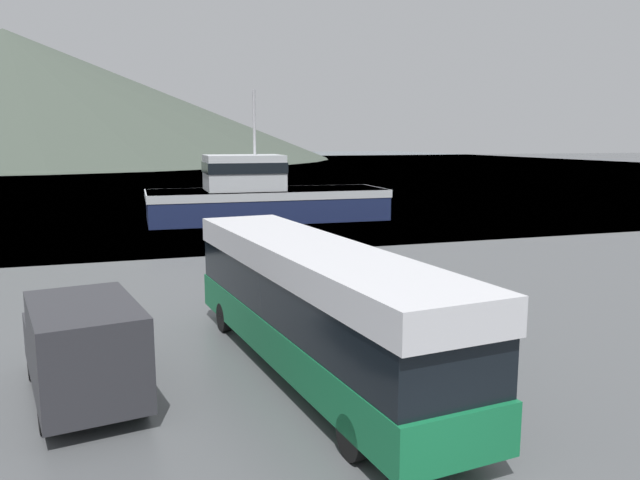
{
  "coord_description": "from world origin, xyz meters",
  "views": [
    {
      "loc": [
        -4.97,
        -6.38,
        5.99
      ],
      "look_at": [
        2.57,
        16.77,
        2.0
      ],
      "focal_mm": 35.0,
      "sensor_mm": 36.0,
      "label": 1
    }
  ],
  "objects_px": {
    "storage_bin": "(425,317)",
    "delivery_van": "(83,346)",
    "tour_bus": "(312,301)",
    "fishing_boat": "(263,196)",
    "small_boat": "(299,209)"
  },
  "relations": [
    {
      "from": "fishing_boat",
      "to": "small_boat",
      "type": "bearing_deg",
      "value": 127.18
    },
    {
      "from": "small_boat",
      "to": "storage_bin",
      "type": "bearing_deg",
      "value": 87.6
    },
    {
      "from": "tour_bus",
      "to": "small_boat",
      "type": "distance_m",
      "value": 33.91
    },
    {
      "from": "storage_bin",
      "to": "delivery_van",
      "type": "bearing_deg",
      "value": -171.47
    },
    {
      "from": "small_boat",
      "to": "delivery_van",
      "type": "bearing_deg",
      "value": 72.81
    },
    {
      "from": "delivery_van",
      "to": "fishing_boat",
      "type": "xyz_separation_m",
      "value": [
        11.09,
        30.08,
        0.51
      ]
    },
    {
      "from": "delivery_van",
      "to": "fishing_boat",
      "type": "distance_m",
      "value": 32.06
    },
    {
      "from": "tour_bus",
      "to": "fishing_boat",
      "type": "height_order",
      "value": "fishing_boat"
    },
    {
      "from": "tour_bus",
      "to": "delivery_van",
      "type": "xyz_separation_m",
      "value": [
        -5.51,
        0.03,
        -0.61
      ]
    },
    {
      "from": "delivery_van",
      "to": "storage_bin",
      "type": "bearing_deg",
      "value": -1.71
    },
    {
      "from": "fishing_boat",
      "to": "storage_bin",
      "type": "relative_size",
      "value": 11.89
    },
    {
      "from": "storage_bin",
      "to": "small_boat",
      "type": "relative_size",
      "value": 0.18
    },
    {
      "from": "fishing_boat",
      "to": "delivery_van",
      "type": "bearing_deg",
      "value": -18.83
    },
    {
      "from": "storage_bin",
      "to": "small_boat",
      "type": "distance_m",
      "value": 31.61
    },
    {
      "from": "storage_bin",
      "to": "fishing_boat",
      "type": "bearing_deg",
      "value": 86.78
    }
  ]
}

